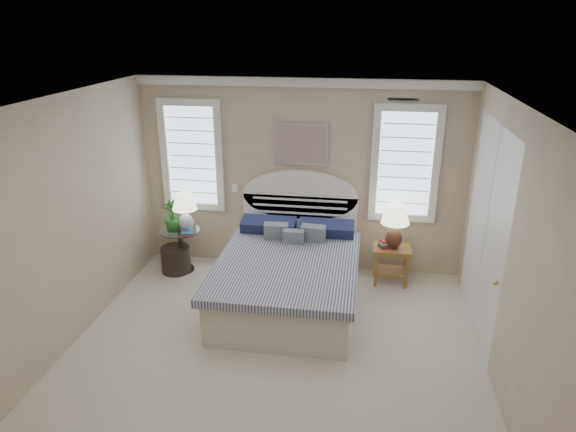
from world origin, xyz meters
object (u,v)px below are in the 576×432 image
Objects in this scene: lamp_left at (185,208)px; lamp_right at (395,222)px; side_table_left at (181,246)px; bed at (289,273)px; floor_pot at (176,259)px; nightstand_right at (392,257)px.

lamp_right is (2.86, 0.10, -0.06)m from lamp_left.
bed is at bearing -19.74° from side_table_left.
bed is at bearing -20.62° from lamp_left.
bed is 3.61× the size of side_table_left.
bed is 1.83m from floor_pot.
lamp_right reaches higher than side_table_left.
lamp_right is at bearing -54.07° from nightstand_right.
lamp_left is (-1.55, 0.58, 0.58)m from bed.
nightstand_right is 0.52m from lamp_right.
lamp_left reaches higher than side_table_left.
floor_pot is 3.12m from lamp_right.
bed reaches higher than nightstand_right.
nightstand_right is 1.29× the size of floor_pot.
lamp_left is at bearing -178.00° from lamp_right.
bed is 5.53× the size of floor_pot.
bed is at bearing -152.41° from lamp_right.
nightstand_right is (2.95, 0.10, -0.00)m from side_table_left.
side_table_left is 1.53× the size of floor_pot.
bed is 4.29× the size of nightstand_right.
side_table_left is 2.95m from nightstand_right.
side_table_left is at bearing -178.06° from nightstand_right.
floor_pot is at bearing 162.39° from bed.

